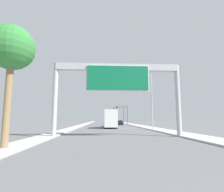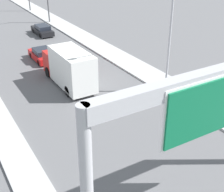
{
  "view_description": "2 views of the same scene",
  "coord_description": "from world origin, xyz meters",
  "px_view_note": "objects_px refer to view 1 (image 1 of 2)",
  "views": [
    {
      "loc": [
        -1.59,
        -0.04,
        1.86
      ],
      "look_at": [
        0.0,
        28.68,
        5.6
      ],
      "focal_mm": 28.0,
      "sensor_mm": 36.0,
      "label": 1
    },
    {
      "loc": [
        -10.09,
        10.03,
        12.47
      ],
      "look_at": [
        0.08,
        27.17,
        2.17
      ],
      "focal_mm": 50.0,
      "sensor_mm": 36.0,
      "label": 2
    }
  ],
  "objects_px": {
    "sign_gantry": "(118,80)",
    "car_far_right": "(119,123)",
    "traffic_light_near_intersection": "(124,112)",
    "street_lamp_right": "(150,97)",
    "car_near_right": "(109,124)",
    "truck_box_primary": "(110,119)",
    "palm_tree_foreground": "(12,50)",
    "traffic_light_mid_block": "(120,112)"
  },
  "relations": [
    {
      "from": "traffic_light_mid_block",
      "to": "palm_tree_foreground",
      "type": "bearing_deg",
      "value": -102.7
    },
    {
      "from": "street_lamp_right",
      "to": "traffic_light_near_intersection",
      "type": "bearing_deg",
      "value": 91.98
    },
    {
      "from": "car_near_right",
      "to": "car_far_right",
      "type": "relative_size",
      "value": 0.91
    },
    {
      "from": "car_far_right",
      "to": "street_lamp_right",
      "type": "relative_size",
      "value": 0.5
    },
    {
      "from": "car_near_right",
      "to": "traffic_light_mid_block",
      "type": "height_order",
      "value": "traffic_light_mid_block"
    },
    {
      "from": "traffic_light_near_intersection",
      "to": "street_lamp_right",
      "type": "height_order",
      "value": "street_lamp_right"
    },
    {
      "from": "truck_box_primary",
      "to": "traffic_light_near_intersection",
      "type": "xyz_separation_m",
      "value": [
        5.54,
        23.33,
        2.42
      ]
    },
    {
      "from": "traffic_light_near_intersection",
      "to": "street_lamp_right",
      "type": "bearing_deg",
      "value": -88.02
    },
    {
      "from": "truck_box_primary",
      "to": "sign_gantry",
      "type": "bearing_deg",
      "value": -90.0
    },
    {
      "from": "palm_tree_foreground",
      "to": "truck_box_primary",
      "type": "bearing_deg",
      "value": 72.72
    },
    {
      "from": "car_near_right",
      "to": "street_lamp_right",
      "type": "height_order",
      "value": "street_lamp_right"
    },
    {
      "from": "truck_box_primary",
      "to": "palm_tree_foreground",
      "type": "height_order",
      "value": "palm_tree_foreground"
    },
    {
      "from": "sign_gantry",
      "to": "street_lamp_right",
      "type": "relative_size",
      "value": 1.41
    },
    {
      "from": "traffic_light_near_intersection",
      "to": "truck_box_primary",
      "type": "bearing_deg",
      "value": -103.35
    },
    {
      "from": "sign_gantry",
      "to": "truck_box_primary",
      "type": "relative_size",
      "value": 1.81
    },
    {
      "from": "sign_gantry",
      "to": "palm_tree_foreground",
      "type": "xyz_separation_m",
      "value": [
        -7.39,
        -6.98,
        0.28
      ]
    },
    {
      "from": "sign_gantry",
      "to": "traffic_light_mid_block",
      "type": "xyz_separation_m",
      "value": [
        5.48,
        50.1,
        -1.6
      ]
    },
    {
      "from": "car_near_right",
      "to": "traffic_light_near_intersection",
      "type": "distance_m",
      "value": 17.1
    },
    {
      "from": "truck_box_primary",
      "to": "traffic_light_near_intersection",
      "type": "height_order",
      "value": "traffic_light_near_intersection"
    },
    {
      "from": "car_near_right",
      "to": "car_far_right",
      "type": "xyz_separation_m",
      "value": [
        3.5,
        9.84,
        -0.01
      ]
    },
    {
      "from": "truck_box_primary",
      "to": "street_lamp_right",
      "type": "bearing_deg",
      "value": -40.03
    },
    {
      "from": "truck_box_primary",
      "to": "car_near_right",
      "type": "bearing_deg",
      "value": 90.0
    },
    {
      "from": "traffic_light_mid_block",
      "to": "palm_tree_foreground",
      "type": "height_order",
      "value": "palm_tree_foreground"
    },
    {
      "from": "traffic_light_mid_block",
      "to": "street_lamp_right",
      "type": "xyz_separation_m",
      "value": [
        1.05,
        -38.81,
        1.25
      ]
    },
    {
      "from": "car_near_right",
      "to": "street_lamp_right",
      "type": "xyz_separation_m",
      "value": [
        6.53,
        -13.02,
        4.92
      ]
    },
    {
      "from": "car_far_right",
      "to": "traffic_light_near_intersection",
      "type": "distance_m",
      "value": 7.22
    },
    {
      "from": "car_near_right",
      "to": "truck_box_primary",
      "type": "height_order",
      "value": "truck_box_primary"
    },
    {
      "from": "car_far_right",
      "to": "traffic_light_near_intersection",
      "type": "bearing_deg",
      "value": 71.11
    },
    {
      "from": "car_far_right",
      "to": "traffic_light_near_intersection",
      "type": "relative_size",
      "value": 0.76
    },
    {
      "from": "car_far_right",
      "to": "street_lamp_right",
      "type": "bearing_deg",
      "value": -82.45
    },
    {
      "from": "traffic_light_near_intersection",
      "to": "street_lamp_right",
      "type": "distance_m",
      "value": 28.87
    },
    {
      "from": "sign_gantry",
      "to": "car_far_right",
      "type": "relative_size",
      "value": 2.82
    },
    {
      "from": "sign_gantry",
      "to": "car_near_right",
      "type": "distance_m",
      "value": 24.87
    },
    {
      "from": "truck_box_primary",
      "to": "traffic_light_near_intersection",
      "type": "relative_size",
      "value": 1.18
    },
    {
      "from": "sign_gantry",
      "to": "palm_tree_foreground",
      "type": "relative_size",
      "value": 1.72
    },
    {
      "from": "car_near_right",
      "to": "palm_tree_foreground",
      "type": "relative_size",
      "value": 0.56
    },
    {
      "from": "car_near_right",
      "to": "traffic_light_near_intersection",
      "type": "height_order",
      "value": "traffic_light_near_intersection"
    },
    {
      "from": "car_near_right",
      "to": "truck_box_primary",
      "type": "bearing_deg",
      "value": -90.0
    },
    {
      "from": "palm_tree_foreground",
      "to": "car_far_right",
      "type": "bearing_deg",
      "value": 75.17
    },
    {
      "from": "car_far_right",
      "to": "traffic_light_mid_block",
      "type": "relative_size",
      "value": 0.73
    },
    {
      "from": "traffic_light_near_intersection",
      "to": "traffic_light_mid_block",
      "type": "bearing_deg",
      "value": 90.33
    },
    {
      "from": "truck_box_primary",
      "to": "traffic_light_near_intersection",
      "type": "distance_m",
      "value": 24.1
    }
  ]
}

